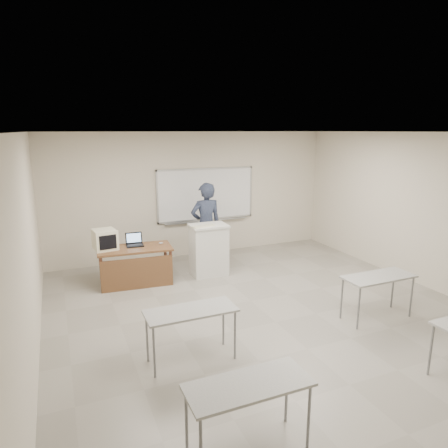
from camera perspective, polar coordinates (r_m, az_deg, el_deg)
name	(u,v)px	position (r m, az deg, el deg)	size (l,w,h in m)	color
floor	(276,322)	(6.70, 7.41, -13.76)	(7.00, 8.00, 0.01)	gray
whiteboard	(206,195)	(9.82, -2.58, 4.17)	(2.48, 0.10, 1.31)	white
student_desks	(331,319)	(5.41, 15.04, -13.04)	(4.40, 2.20, 0.73)	#A8A9A3
instructor_desk	(136,259)	(8.11, -12.44, -4.89)	(1.45, 0.72, 0.75)	brown
podium	(209,250)	(8.51, -2.19, -3.68)	(0.78, 0.57, 1.09)	silver
crt_monitor	(105,240)	(8.15, -16.69, -2.14)	(0.43, 0.48, 0.40)	beige
laptop	(134,243)	(8.29, -12.68, -2.61)	(0.33, 0.31, 0.25)	black
mouse	(161,243)	(8.31, -9.00, -2.71)	(0.09, 0.06, 0.03)	#ACAFB5
keyboard	(204,226)	(8.21, -2.90, -0.29)	(0.48, 0.16, 0.03)	beige
presenter	(206,225)	(8.92, -2.59, -0.18)	(0.70, 0.46, 1.92)	black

